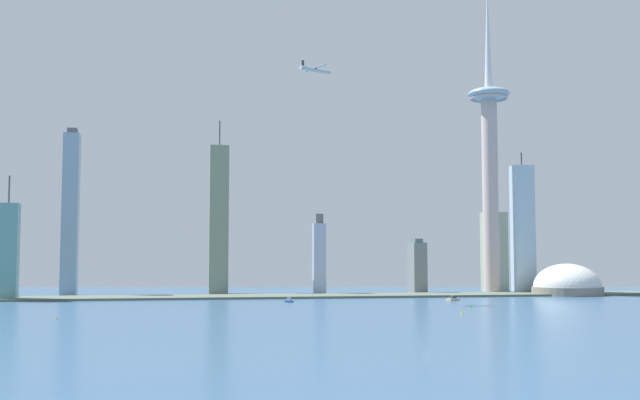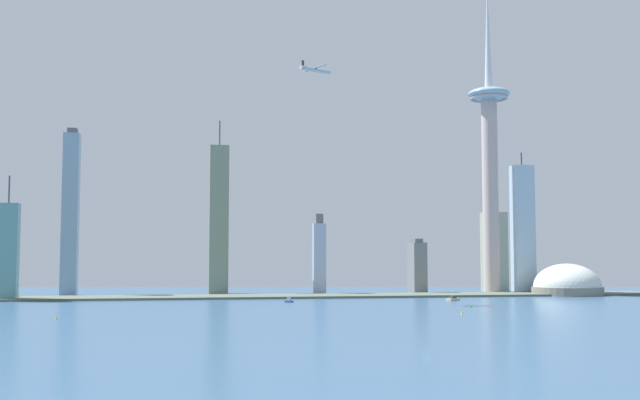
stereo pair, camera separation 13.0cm
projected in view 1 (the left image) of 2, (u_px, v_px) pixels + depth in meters
ground_plane at (426, 353)px, 319.98m from camera, size 6000.00×6000.00×0.00m
waterfront_pier at (290, 296)px, 752.98m from camera, size 784.32×60.28×2.20m
observation_tower at (490, 149)px, 839.40m from camera, size 46.59×46.59×352.35m
stadium_dome at (567, 287)px, 796.11m from camera, size 73.94×73.94×49.32m
skyscraper_1 at (417, 267)px, 829.30m from camera, size 15.00×26.59×60.50m
skyscraper_2 at (7, 252)px, 698.56m from camera, size 19.75×12.66×116.94m
skyscraper_3 at (219, 219)px, 832.43m from camera, size 21.06×19.38×192.95m
skyscraper_5 at (70, 213)px, 793.17m from camera, size 16.48×15.63×177.56m
skyscraper_6 at (523, 229)px, 836.19m from camera, size 23.37×15.97×157.50m
skyscraper_7 at (494, 252)px, 889.63m from camera, size 26.68×20.84×93.31m
skyscraper_8 at (319, 257)px, 806.65m from camera, size 13.22×13.07×86.91m
boat_0 at (289, 301)px, 671.40m from camera, size 7.66×7.37×4.27m
boat_2 at (453, 299)px, 697.06m from camera, size 15.23×12.90×11.19m
channel_buoy_0 at (57, 318)px, 490.23m from camera, size 1.11×1.11×2.27m
channel_buoy_1 at (471, 306)px, 605.83m from camera, size 1.75×1.75×2.53m
channel_buoy_2 at (462, 312)px, 534.81m from camera, size 1.77×1.77×2.73m
airplane at (316, 70)px, 683.48m from camera, size 31.70×31.23×8.77m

